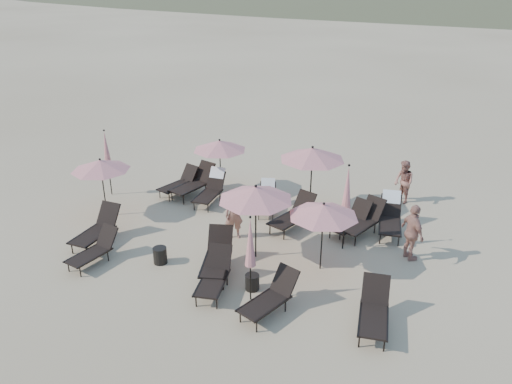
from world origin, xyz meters
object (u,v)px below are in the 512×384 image
at_px(lounger_0, 97,228).
at_px(beachgoer_a, 234,214).
at_px(lounger_4, 271,296).
at_px(lounger_1, 94,249).
at_px(lounger_12, 390,216).
at_px(umbrella_closed_0, 250,243).
at_px(umbrella_open_0, 100,165).
at_px(beachgoer_c, 412,233).
at_px(lounger_11, 363,220).
at_px(umbrella_open_1, 256,193).
at_px(lounger_7, 194,182).
at_px(lounger_9, 267,198).
at_px(umbrella_closed_1, 347,191).
at_px(umbrella_open_2, 324,210).
at_px(lounger_8, 211,188).
at_px(lounger_6, 179,182).
at_px(umbrella_open_4, 312,154).
at_px(side_table_1, 252,282).
at_px(lounger_3, 214,275).
at_px(lounger_13, 294,214).
at_px(side_table_0, 160,255).
at_px(lounger_5, 374,310).
at_px(lounger_10, 351,220).
at_px(beachgoer_b, 404,182).
at_px(umbrella_open_3, 220,145).
at_px(lounger_2, 217,256).
at_px(umbrella_closed_2, 106,150).

bearing_deg(lounger_0, beachgoer_a, 26.89).
bearing_deg(lounger_4, lounger_1, -162.18).
height_order(lounger_12, umbrella_closed_0, umbrella_closed_0).
bearing_deg(umbrella_open_0, beachgoer_a, 4.27).
bearing_deg(beachgoer_c, umbrella_open_0, 57.09).
height_order(lounger_11, umbrella_open_1, umbrella_open_1).
distance_m(lounger_7, umbrella_open_1, 5.12).
xyz_separation_m(lounger_9, beachgoer_c, (4.91, -1.32, 0.38)).
bearing_deg(beachgoer_a, umbrella_closed_1, -27.29).
distance_m(lounger_12, umbrella_open_0, 9.33).
bearing_deg(umbrella_open_2, lounger_8, 150.87).
bearing_deg(lounger_6, lounger_1, -70.53).
bearing_deg(lounger_1, umbrella_open_4, 60.43).
relative_size(side_table_1, beachgoer_a, 0.27).
bearing_deg(lounger_3, lounger_13, 67.72).
xyz_separation_m(lounger_0, side_table_0, (2.35, -0.23, -0.24)).
xyz_separation_m(lounger_4, lounger_8, (-4.30, 5.01, 0.07)).
relative_size(umbrella_open_0, umbrella_open_4, 0.87).
height_order(lounger_3, umbrella_closed_0, umbrella_closed_0).
height_order(lounger_12, beachgoer_c, beachgoer_c).
relative_size(lounger_4, lounger_8, 1.00).
relative_size(lounger_8, umbrella_open_2, 0.87).
distance_m(lounger_5, lounger_12, 4.87).
height_order(lounger_8, lounger_13, lounger_8).
relative_size(lounger_10, side_table_0, 3.62).
bearing_deg(lounger_10, umbrella_open_4, 169.43).
bearing_deg(lounger_9, lounger_6, 160.52).
relative_size(lounger_4, umbrella_closed_1, 0.66).
bearing_deg(beachgoer_c, lounger_11, 18.14).
height_order(lounger_3, beachgoer_a, beachgoer_a).
relative_size(lounger_6, side_table_0, 3.60).
height_order(lounger_3, side_table_1, lounger_3).
distance_m(lounger_10, umbrella_open_4, 2.51).
relative_size(lounger_12, beachgoer_b, 1.22).
height_order(side_table_0, beachgoer_c, beachgoer_c).
distance_m(lounger_10, side_table_1, 4.32).
bearing_deg(lounger_0, lounger_13, 31.79).
xyz_separation_m(lounger_5, umbrella_open_3, (-6.70, 5.38, 1.38)).
relative_size(lounger_2, umbrella_open_0, 0.95).
distance_m(umbrella_open_0, umbrella_open_3, 4.16).
xyz_separation_m(lounger_9, umbrella_closed_2, (-5.73, -1.07, 1.26)).
height_order(lounger_12, umbrella_closed_2, umbrella_closed_2).
bearing_deg(umbrella_open_1, umbrella_open_4, 82.13).
relative_size(lounger_11, lounger_12, 1.01).
bearing_deg(lounger_11, lounger_7, -164.76).
bearing_deg(lounger_4, beachgoer_a, 147.96).
height_order(umbrella_open_1, side_table_0, umbrella_open_1).
bearing_deg(lounger_6, lounger_3, -35.14).
xyz_separation_m(lounger_7, umbrella_open_3, (0.79, 0.56, 1.33)).
xyz_separation_m(lounger_12, beachgoer_a, (-4.27, -2.34, 0.26)).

